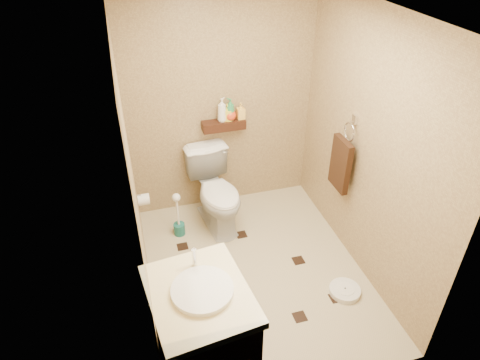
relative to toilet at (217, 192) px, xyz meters
name	(u,v)px	position (x,y,z in m)	size (l,w,h in m)	color
ground	(256,271)	(0.17, -0.83, -0.42)	(2.50, 2.50, 0.00)	#C1B28D
wall_back	(221,106)	(0.17, 0.42, 0.78)	(2.00, 0.04, 2.40)	tan
wall_front	(325,276)	(0.17, -2.08, 0.78)	(2.00, 0.04, 2.40)	tan
wall_left	(134,186)	(-0.83, -0.83, 0.78)	(0.04, 2.50, 2.40)	tan
wall_right	(367,150)	(1.17, -0.83, 0.78)	(0.04, 2.50, 2.40)	tan
ceiling	(263,13)	(0.17, -0.83, 1.98)	(2.00, 2.50, 0.02)	white
wall_shelf	(224,125)	(0.17, 0.34, 0.60)	(0.46, 0.14, 0.10)	#3D1C10
floor_accents	(262,272)	(0.23, -0.86, -0.41)	(1.34, 1.29, 0.01)	black
toilet	(217,192)	(0.00, 0.00, 0.00)	(0.47, 0.82, 0.83)	white
vanity	(203,337)	(-0.53, -1.76, 0.07)	(0.71, 0.83, 1.08)	brown
bathroom_scale	(345,291)	(0.88, -1.32, -0.39)	(0.31, 0.31, 0.06)	white
toilet_brush	(179,220)	(-0.44, -0.08, -0.23)	(0.12, 0.12, 0.53)	#18625C
towel_ring	(341,162)	(1.09, -0.58, 0.53)	(0.12, 0.30, 0.76)	silver
toilet_paper	(144,199)	(-0.77, -0.18, 0.18)	(0.12, 0.11, 0.12)	white
bottle_a	(222,110)	(0.16, 0.34, 0.78)	(0.10, 0.10, 0.25)	white
bottle_b	(227,112)	(0.21, 0.34, 0.74)	(0.08, 0.08, 0.18)	yellow
bottle_c	(230,113)	(0.25, 0.34, 0.74)	(0.13, 0.13, 0.16)	#E4431A
bottle_d	(230,109)	(0.25, 0.34, 0.77)	(0.09, 0.09, 0.24)	#2E8B53
bottle_e	(241,111)	(0.36, 0.34, 0.74)	(0.08, 0.08, 0.18)	#FEC854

